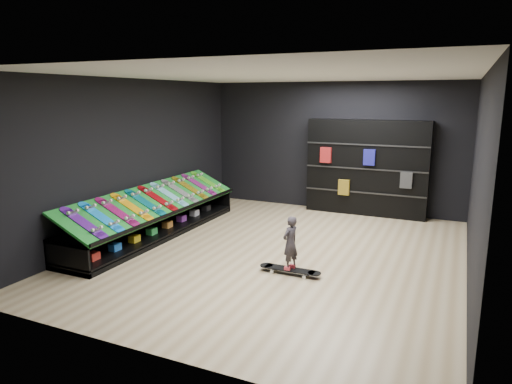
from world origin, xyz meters
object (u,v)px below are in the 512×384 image
at_px(floor_skateboard, 290,271).
at_px(display_rack, 156,223).
at_px(child, 290,253).
at_px(back_shelving, 367,168).

bearing_deg(floor_skateboard, display_rack, 165.05).
relative_size(floor_skateboard, child, 1.97).
height_order(display_rack, floor_skateboard, display_rack).
relative_size(back_shelving, floor_skateboard, 2.75).
bearing_deg(back_shelving, display_rack, -135.56).
relative_size(display_rack, floor_skateboard, 4.59).
bearing_deg(child, back_shelving, -164.62).
distance_m(back_shelving, child, 4.21).
xyz_separation_m(back_shelving, child, (-0.30, -4.14, -0.74)).
distance_m(display_rack, back_shelving, 4.81).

